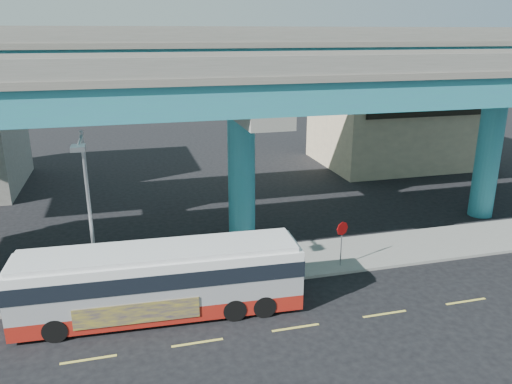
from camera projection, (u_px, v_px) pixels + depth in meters
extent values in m
plane|color=black|center=(293.00, 324.00, 20.45)|extent=(120.00, 120.00, 0.00)
cube|color=gray|center=(258.00, 265.00, 25.49)|extent=(70.00, 4.00, 0.15)
cube|color=#D8C64C|center=(89.00, 359.00, 18.20)|extent=(2.00, 0.12, 0.01)
cube|color=#D8C64C|center=(197.00, 343.00, 19.19)|extent=(2.00, 0.12, 0.01)
cube|color=#D8C64C|center=(296.00, 328.00, 20.17)|extent=(2.00, 0.12, 0.01)
cube|color=#D8C64C|center=(385.00, 314.00, 21.16)|extent=(2.00, 0.12, 0.01)
cube|color=#D8C64C|center=(466.00, 301.00, 22.14)|extent=(2.00, 0.12, 0.01)
cylinder|color=teal|center=(242.00, 178.00, 27.60)|extent=(1.50, 1.50, 7.40)
cube|color=gray|center=(241.00, 106.00, 26.38)|extent=(2.00, 12.00, 0.60)
cube|color=gray|center=(227.00, 82.00, 29.32)|extent=(1.80, 5.00, 1.20)
cylinder|color=teal|center=(487.00, 160.00, 31.54)|extent=(1.50, 1.50, 7.40)
cube|color=gray|center=(497.00, 96.00, 30.32)|extent=(2.00, 12.00, 0.60)
cube|color=gray|center=(462.00, 76.00, 33.26)|extent=(1.80, 5.00, 1.20)
cube|color=teal|center=(258.00, 94.00, 22.86)|extent=(52.00, 5.00, 1.40)
cube|color=gray|center=(258.00, 75.00, 22.60)|extent=(52.00, 5.40, 0.30)
cube|color=gray|center=(275.00, 66.00, 20.13)|extent=(52.00, 0.25, 0.80)
cube|color=gray|center=(245.00, 60.00, 24.73)|extent=(52.00, 0.25, 0.80)
cube|color=teal|center=(227.00, 59.00, 28.93)|extent=(52.00, 5.00, 1.40)
cube|color=gray|center=(226.00, 44.00, 28.67)|extent=(52.00, 5.40, 0.30)
cube|color=gray|center=(236.00, 34.00, 26.20)|extent=(52.00, 0.25, 0.80)
cube|color=gray|center=(218.00, 34.00, 30.80)|extent=(52.00, 0.25, 0.80)
cube|color=#C2AE8A|center=(400.00, 124.00, 44.97)|extent=(14.00, 10.00, 7.00)
cube|color=black|center=(435.00, 109.00, 39.64)|extent=(12.00, 0.25, 1.20)
cube|color=maroon|center=(162.00, 303.00, 21.01)|extent=(11.78, 3.03, 0.68)
cube|color=#AAAAAF|center=(160.00, 280.00, 20.69)|extent=(11.78, 3.03, 1.46)
cube|color=black|center=(160.00, 269.00, 20.54)|extent=(11.84, 3.08, 0.68)
cube|color=silver|center=(159.00, 257.00, 20.38)|extent=(11.78, 3.03, 0.39)
cube|color=silver|center=(158.00, 251.00, 20.29)|extent=(11.37, 2.76, 0.19)
cube|color=black|center=(296.00, 259.00, 21.77)|extent=(0.17, 2.23, 1.17)
cube|color=black|center=(7.00, 287.00, 19.40)|extent=(0.17, 2.23, 1.17)
cube|color=#191251|center=(137.00, 314.00, 19.53)|extent=(4.86, 0.28, 0.88)
cylinder|color=black|center=(55.00, 330.00, 19.16)|extent=(0.99, 0.34, 0.97)
cylinder|color=black|center=(64.00, 301.00, 21.24)|extent=(0.99, 0.34, 0.97)
cylinder|color=black|center=(235.00, 310.00, 20.58)|extent=(0.99, 0.34, 0.97)
cylinder|color=black|center=(226.00, 284.00, 22.66)|extent=(0.99, 0.34, 0.97)
cylinder|color=black|center=(264.00, 306.00, 20.84)|extent=(0.99, 0.34, 0.97)
cylinder|color=black|center=(253.00, 281.00, 22.92)|extent=(0.99, 0.34, 0.97)
cylinder|color=gray|center=(91.00, 219.00, 21.03)|extent=(0.16, 0.16, 7.50)
cylinder|color=gray|center=(80.00, 141.00, 19.02)|extent=(0.12, 2.03, 0.12)
cube|color=gray|center=(78.00, 148.00, 18.10)|extent=(0.50, 0.70, 0.18)
cylinder|color=gray|center=(341.00, 247.00, 24.93)|extent=(0.06, 0.06, 2.06)
cylinder|color=#B20A0A|center=(342.00, 229.00, 24.60)|extent=(0.69, 0.25, 0.71)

